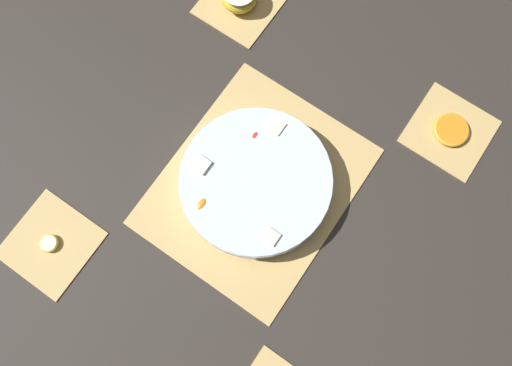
# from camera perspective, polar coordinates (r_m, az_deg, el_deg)

# --- Properties ---
(ground_plane) EXTENTS (6.00, 6.00, 0.00)m
(ground_plane) POSITION_cam_1_polar(r_m,az_deg,el_deg) (1.00, 0.00, -0.37)
(ground_plane) COLOR #2D2823
(bamboo_mat_center) EXTENTS (0.42, 0.35, 0.01)m
(bamboo_mat_center) POSITION_cam_1_polar(r_m,az_deg,el_deg) (1.00, 0.00, -0.33)
(bamboo_mat_center) COLOR tan
(bamboo_mat_center) RESTS_ON ground_plane
(coaster_mat_near_right) EXTENTS (0.16, 0.16, 0.01)m
(coaster_mat_near_right) POSITION_cam_1_polar(r_m,az_deg,el_deg) (1.11, 21.27, 5.55)
(coaster_mat_near_right) COLOR tan
(coaster_mat_near_right) RESTS_ON ground_plane
(coaster_mat_far_left) EXTENTS (0.16, 0.16, 0.01)m
(coaster_mat_far_left) POSITION_cam_1_polar(r_m,az_deg,el_deg) (1.06, -22.41, -6.44)
(coaster_mat_far_left) COLOR tan
(coaster_mat_far_left) RESTS_ON ground_plane
(coaster_mat_far_right) EXTENTS (0.16, 0.16, 0.01)m
(coaster_mat_far_right) POSITION_cam_1_polar(r_m,az_deg,el_deg) (1.17, -1.87, 19.79)
(coaster_mat_far_right) COLOR tan
(coaster_mat_far_right) RESTS_ON ground_plane
(fruit_salad_bowl) EXTENTS (0.30, 0.30, 0.06)m
(fruit_salad_bowl) POSITION_cam_1_polar(r_m,az_deg,el_deg) (0.97, -0.06, 0.15)
(fruit_salad_bowl) COLOR silver
(fruit_salad_bowl) RESTS_ON bamboo_mat_center
(orange_slice_whole) EXTENTS (0.07, 0.07, 0.01)m
(orange_slice_whole) POSITION_cam_1_polar(r_m,az_deg,el_deg) (1.10, 21.42, 5.68)
(orange_slice_whole) COLOR orange
(orange_slice_whole) RESTS_ON coaster_mat_near_right
(banana_coin_single) EXTENTS (0.04, 0.04, 0.01)m
(banana_coin_single) POSITION_cam_1_polar(r_m,az_deg,el_deg) (1.05, -22.56, -6.38)
(banana_coin_single) COLOR beige
(banana_coin_single) RESTS_ON coaster_mat_far_left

